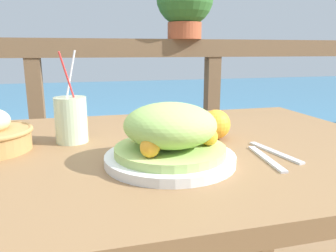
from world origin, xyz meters
name	(u,v)px	position (x,y,z in m)	size (l,w,h in m)	color
patio_table	(175,176)	(0.00, 0.00, 0.66)	(1.20, 0.88, 0.75)	olive
railing_fence	(130,98)	(0.00, 0.87, 0.75)	(2.80, 0.08, 1.05)	brown
sea_backdrop	(103,113)	(0.00, 3.37, 0.21)	(12.00, 4.00, 0.42)	teal
salad_plate	(170,137)	(-0.05, -0.14, 0.81)	(0.29, 0.29, 0.13)	silver
drink_glass	(71,119)	(-0.27, 0.09, 0.81)	(0.09, 0.09, 0.25)	beige
potted_plant	(185,0)	(0.29, 0.87, 1.24)	(0.29, 0.29, 0.35)	#A34C2D
fork	(266,158)	(0.17, -0.18, 0.75)	(0.04, 0.18, 0.00)	silver
knife	(275,152)	(0.21, -0.14, 0.75)	(0.04, 0.18, 0.00)	silver
orange_near_basket	(216,124)	(0.12, 0.02, 0.79)	(0.08, 0.08, 0.08)	#F9A328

